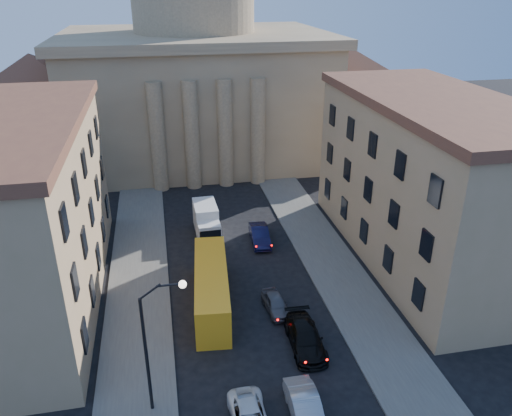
% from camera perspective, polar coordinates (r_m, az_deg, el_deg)
% --- Properties ---
extents(sidewalk_left, '(5.00, 60.00, 0.15)m').
position_cam_1_polar(sidewalk_left, '(40.42, -13.33, -11.40)').
color(sidewalk_left, '#52504B').
rests_on(sidewalk_left, ground).
extents(sidewalk_right, '(5.00, 60.00, 0.15)m').
position_cam_1_polar(sidewalk_right, '(42.76, 10.28, -8.87)').
color(sidewalk_right, '#52504B').
rests_on(sidewalk_right, ground).
extents(church, '(68.02, 28.76, 36.60)m').
position_cam_1_polar(church, '(71.48, -6.78, 15.26)').
color(church, '#866F52').
rests_on(church, ground).
extents(building_left, '(11.60, 26.60, 14.70)m').
position_cam_1_polar(building_left, '(41.73, -25.94, -0.51)').
color(building_left, tan).
rests_on(building_left, ground).
extents(building_right, '(11.60, 26.60, 14.70)m').
position_cam_1_polar(building_right, '(46.17, 19.10, 3.00)').
color(building_right, tan).
rests_on(building_right, ground).
extents(street_lamp, '(2.62, 0.44, 8.83)m').
position_cam_1_polar(street_lamp, '(29.22, -11.56, -14.35)').
color(street_lamp, black).
rests_on(street_lamp, ground).
extents(car_right_near, '(1.70, 4.76, 1.56)m').
position_cam_1_polar(car_right_near, '(31.31, 5.69, -21.86)').
color(car_right_near, '#9A9DA1').
rests_on(car_right_near, ground).
extents(car_right_mid, '(2.36, 5.45, 1.56)m').
position_cam_1_polar(car_right_mid, '(35.95, 5.66, -14.53)').
color(car_right_mid, black).
rests_on(car_right_mid, ground).
extents(car_right_far, '(1.85, 3.96, 1.31)m').
position_cam_1_polar(car_right_far, '(39.20, 2.27, -10.86)').
color(car_right_far, '#525157').
rests_on(car_right_far, ground).
extents(car_right_distant, '(1.95, 4.85, 1.57)m').
position_cam_1_polar(car_right_distant, '(48.50, 0.43, -3.14)').
color(car_right_distant, black).
rests_on(car_right_distant, ground).
extents(city_bus, '(3.48, 11.15, 3.09)m').
position_cam_1_polar(city_bus, '(39.48, -5.11, -8.89)').
color(city_bus, '#FFA81C').
rests_on(city_bus, ground).
extents(box_truck, '(2.30, 5.59, 3.05)m').
position_cam_1_polar(box_truck, '(49.87, -5.67, -1.59)').
color(box_truck, silver).
rests_on(box_truck, ground).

